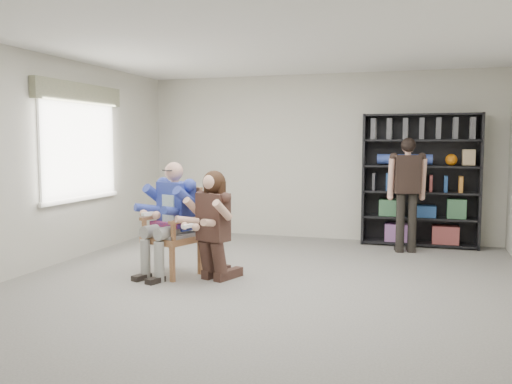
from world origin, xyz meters
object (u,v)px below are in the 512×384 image
(bookshelf, at_px, (420,180))
(standing_man, at_px, (407,196))
(kneeling_woman, at_px, (211,227))
(seated_man, at_px, (171,218))
(armchair, at_px, (172,232))

(bookshelf, height_order, standing_man, bookshelf)
(kneeling_woman, distance_m, standing_man, 3.26)
(seated_man, xyz_separation_m, standing_man, (2.74, 2.31, 0.15))
(seated_man, bearing_deg, standing_man, 59.56)
(bookshelf, relative_size, standing_man, 1.22)
(standing_man, bearing_deg, bookshelf, 58.47)
(armchair, bearing_deg, standing_man, 59.56)
(bookshelf, bearing_deg, kneeling_woman, -127.74)
(seated_man, bearing_deg, armchair, 0.00)
(armchair, bearing_deg, bookshelf, 64.32)
(kneeling_woman, xyz_separation_m, bookshelf, (2.35, 3.03, 0.40))
(armchair, xyz_separation_m, standing_man, (2.74, 2.31, 0.31))
(standing_man, bearing_deg, kneeling_woman, -146.26)
(armchair, distance_m, bookshelf, 4.16)
(armchair, height_order, standing_man, standing_man)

